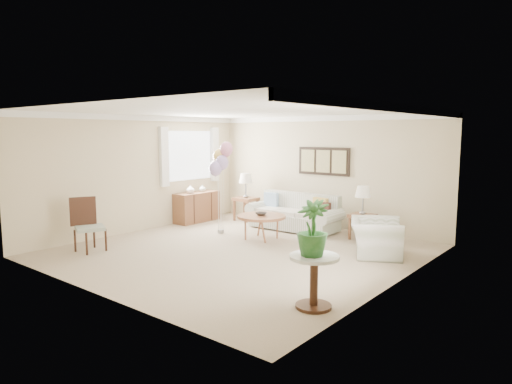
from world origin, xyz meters
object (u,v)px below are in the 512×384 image
armchair (376,238)px  balloon_cluster (220,161)px  sofa (295,215)px  accent_chair (88,223)px  coffee_table (261,217)px

armchair → balloon_cluster: size_ratio=0.50×
balloon_cluster → sofa: bearing=53.6°
sofa → accent_chair: bearing=-115.4°
coffee_table → balloon_cluster: balloon_cluster is taller
coffee_table → accent_chair: 3.40m
armchair → balloon_cluster: 3.70m
accent_chair → armchair: bearing=35.4°
coffee_table → accent_chair: bearing=-125.1°
accent_chair → sofa: bearing=64.6°
sofa → armchair: 2.60m
coffee_table → armchair: bearing=7.4°
sofa → accent_chair: (-1.93, -4.05, 0.20)m
coffee_table → accent_chair: size_ratio=1.00×
accent_chair → balloon_cluster: (0.90, 2.66, 1.07)m
sofa → balloon_cluster: size_ratio=1.11×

